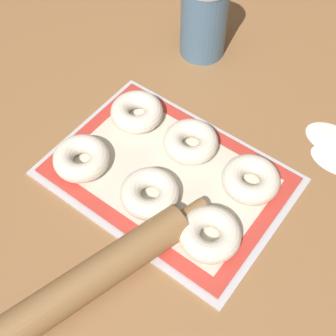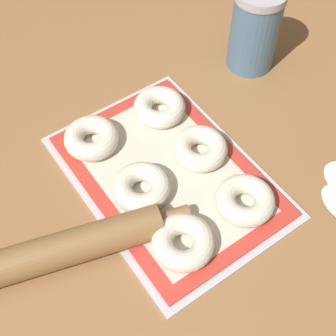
{
  "view_description": "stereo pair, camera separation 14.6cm",
  "coord_description": "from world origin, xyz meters",
  "px_view_note": "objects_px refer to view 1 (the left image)",
  "views": [
    {
      "loc": [
        0.29,
        -0.38,
        0.69
      ],
      "look_at": [
        0.01,
        -0.01,
        0.03
      ],
      "focal_mm": 50.0,
      "sensor_mm": 36.0,
      "label": 1
    },
    {
      "loc": [
        0.39,
        -0.28,
        0.69
      ],
      "look_at": [
        0.01,
        -0.01,
        0.03
      ],
      "focal_mm": 50.0,
      "sensor_mm": 36.0,
      "label": 2
    }
  ],
  "objects_px": {
    "flour_canister": "(204,17)",
    "rolling_pin": "(93,278)",
    "bagel_front_left": "(81,158)",
    "bagel_front_right": "(210,234)",
    "bagel_back_right": "(251,179)",
    "bagel_back_center": "(191,142)",
    "bagel_front_center": "(150,193)",
    "baking_tray": "(168,176)",
    "bagel_back_left": "(137,112)"
  },
  "relations": [
    {
      "from": "bagel_back_left",
      "to": "bagel_back_right",
      "type": "distance_m",
      "value": 0.25
    },
    {
      "from": "bagel_back_right",
      "to": "flour_canister",
      "type": "height_order",
      "value": "flour_canister"
    },
    {
      "from": "bagel_front_center",
      "to": "bagel_front_right",
      "type": "distance_m",
      "value": 0.12
    },
    {
      "from": "baking_tray",
      "to": "bagel_front_left",
      "type": "bearing_deg",
      "value": -150.8
    },
    {
      "from": "bagel_front_left",
      "to": "bagel_back_right",
      "type": "height_order",
      "value": "same"
    },
    {
      "from": "bagel_front_center",
      "to": "flour_canister",
      "type": "relative_size",
      "value": 0.57
    },
    {
      "from": "rolling_pin",
      "to": "flour_canister",
      "type": "bearing_deg",
      "value": 107.84
    },
    {
      "from": "bagel_back_center",
      "to": "bagel_front_center",
      "type": "bearing_deg",
      "value": -86.15
    },
    {
      "from": "bagel_back_left",
      "to": "flour_canister",
      "type": "xyz_separation_m",
      "value": [
        -0.02,
        0.25,
        0.06
      ]
    },
    {
      "from": "baking_tray",
      "to": "bagel_front_left",
      "type": "relative_size",
      "value": 4.13
    },
    {
      "from": "flour_canister",
      "to": "rolling_pin",
      "type": "distance_m",
      "value": 0.58
    },
    {
      "from": "bagel_front_right",
      "to": "bagel_back_right",
      "type": "relative_size",
      "value": 1.0
    },
    {
      "from": "bagel_front_right",
      "to": "bagel_back_right",
      "type": "bearing_deg",
      "value": 91.08
    },
    {
      "from": "bagel_front_left",
      "to": "bagel_back_left",
      "type": "bearing_deg",
      "value": 86.56
    },
    {
      "from": "baking_tray",
      "to": "bagel_back_right",
      "type": "height_order",
      "value": "bagel_back_right"
    },
    {
      "from": "bagel_front_left",
      "to": "rolling_pin",
      "type": "xyz_separation_m",
      "value": [
        0.17,
        -0.15,
        -0.0
      ]
    },
    {
      "from": "bagel_front_left",
      "to": "bagel_front_right",
      "type": "height_order",
      "value": "same"
    },
    {
      "from": "bagel_front_left",
      "to": "bagel_back_left",
      "type": "height_order",
      "value": "same"
    },
    {
      "from": "bagel_front_left",
      "to": "bagel_front_center",
      "type": "distance_m",
      "value": 0.14
    },
    {
      "from": "bagel_back_left",
      "to": "bagel_front_left",
      "type": "bearing_deg",
      "value": -93.44
    },
    {
      "from": "bagel_front_center",
      "to": "bagel_front_right",
      "type": "bearing_deg",
      "value": -1.29
    },
    {
      "from": "bagel_front_right",
      "to": "flour_canister",
      "type": "xyz_separation_m",
      "value": [
        -0.27,
        0.38,
        0.06
      ]
    },
    {
      "from": "bagel_back_left",
      "to": "bagel_back_center",
      "type": "xyz_separation_m",
      "value": [
        0.12,
        0.0,
        0.0
      ]
    },
    {
      "from": "bagel_back_center",
      "to": "flour_canister",
      "type": "bearing_deg",
      "value": 120.2
    },
    {
      "from": "bagel_front_center",
      "to": "bagel_front_right",
      "type": "relative_size",
      "value": 1.0
    },
    {
      "from": "bagel_front_left",
      "to": "flour_canister",
      "type": "height_order",
      "value": "flour_canister"
    },
    {
      "from": "bagel_front_center",
      "to": "baking_tray",
      "type": "bearing_deg",
      "value": 96.46
    },
    {
      "from": "bagel_front_center",
      "to": "bagel_back_center",
      "type": "relative_size",
      "value": 1.0
    },
    {
      "from": "bagel_front_left",
      "to": "bagel_back_center",
      "type": "bearing_deg",
      "value": 47.82
    },
    {
      "from": "bagel_front_left",
      "to": "bagel_front_right",
      "type": "xyz_separation_m",
      "value": [
        0.27,
        0.01,
        0.0
      ]
    },
    {
      "from": "bagel_back_right",
      "to": "rolling_pin",
      "type": "relative_size",
      "value": 0.24
    },
    {
      "from": "baking_tray",
      "to": "bagel_front_left",
      "type": "xyz_separation_m",
      "value": [
        -0.14,
        -0.08,
        0.02
      ]
    },
    {
      "from": "bagel_back_center",
      "to": "bagel_back_right",
      "type": "bearing_deg",
      "value": -2.25
    },
    {
      "from": "baking_tray",
      "to": "rolling_pin",
      "type": "bearing_deg",
      "value": -82.31
    },
    {
      "from": "baking_tray",
      "to": "bagel_back_right",
      "type": "distance_m",
      "value": 0.15
    },
    {
      "from": "bagel_back_left",
      "to": "bagel_back_center",
      "type": "height_order",
      "value": "same"
    },
    {
      "from": "bagel_front_center",
      "to": "bagel_back_center",
      "type": "bearing_deg",
      "value": 93.85
    },
    {
      "from": "bagel_back_left",
      "to": "rolling_pin",
      "type": "height_order",
      "value": "rolling_pin"
    },
    {
      "from": "bagel_back_center",
      "to": "rolling_pin",
      "type": "height_order",
      "value": "rolling_pin"
    },
    {
      "from": "bagel_back_right",
      "to": "rolling_pin",
      "type": "distance_m",
      "value": 0.31
    },
    {
      "from": "flour_canister",
      "to": "bagel_back_center",
      "type": "bearing_deg",
      "value": -59.8
    },
    {
      "from": "baking_tray",
      "to": "bagel_back_center",
      "type": "xyz_separation_m",
      "value": [
        -0.0,
        0.07,
        0.02
      ]
    },
    {
      "from": "baking_tray",
      "to": "bagel_back_center",
      "type": "relative_size",
      "value": 4.13
    },
    {
      "from": "baking_tray",
      "to": "bagel_back_right",
      "type": "xyz_separation_m",
      "value": [
        0.13,
        0.07,
        0.02
      ]
    },
    {
      "from": "bagel_back_left",
      "to": "flour_canister",
      "type": "relative_size",
      "value": 0.57
    },
    {
      "from": "baking_tray",
      "to": "bagel_front_left",
      "type": "distance_m",
      "value": 0.16
    },
    {
      "from": "bagel_back_center",
      "to": "bagel_back_right",
      "type": "relative_size",
      "value": 1.0
    },
    {
      "from": "bagel_front_right",
      "to": "rolling_pin",
      "type": "relative_size",
      "value": 0.24
    },
    {
      "from": "flour_canister",
      "to": "rolling_pin",
      "type": "relative_size",
      "value": 0.42
    },
    {
      "from": "bagel_front_right",
      "to": "bagel_back_center",
      "type": "distance_m",
      "value": 0.19
    }
  ]
}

